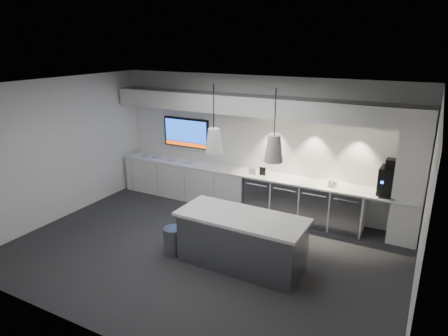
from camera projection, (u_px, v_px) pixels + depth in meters
The scene contains 28 objects.
floor at pixel (202, 252), 7.34m from camera, with size 7.00×7.00×0.00m, color #28282A.
ceiling at pixel (199, 87), 6.43m from camera, with size 7.00×7.00×0.00m, color black.
wall_back at pixel (258, 143), 8.99m from camera, with size 7.00×7.00×0.00m, color white.
wall_front at pixel (93, 234), 4.79m from camera, with size 7.00×7.00×0.00m, color white.
wall_left at pixel (60, 150), 8.45m from camera, with size 7.00×7.00×0.00m, color white.
wall_right at pixel (425, 214), 5.32m from camera, with size 7.00×7.00×0.00m, color white.
back_counter at pixel (252, 173), 8.90m from camera, with size 6.80×0.65×0.04m, color white.
left_base_cabinets at pixel (187, 180), 9.82m from camera, with size 3.30×0.63×0.86m, color white.
fridge_unit_a at pixel (262, 194), 8.93m from camera, with size 0.60×0.61×0.85m, color gray.
fridge_unit_b at pixel (288, 199), 8.65m from camera, with size 0.60×0.61×0.85m, color gray.
fridge_unit_c at pixel (317, 205), 8.37m from camera, with size 0.60×0.61×0.85m, color gray.
fridge_unit_d at pixel (348, 210), 8.08m from camera, with size 0.60×0.61×0.85m, color gray.
backsplash at pixel (310, 148), 8.42m from camera, with size 4.60×0.03×1.30m, color white.
soffit at pixel (254, 105), 8.46m from camera, with size 6.90×0.60×0.40m, color white.
column at pixel (411, 177), 7.36m from camera, with size 0.55×0.55×2.60m, color white.
wall_tv at pixel (186, 132), 9.78m from camera, with size 1.25×0.07×0.72m.
island at pixel (241, 240), 6.78m from camera, with size 2.20×0.97×0.93m.
bin at pixel (173, 241), 7.23m from camera, with size 0.36×0.36×0.50m, color gray.
coffee_machine at pixel (390, 180), 7.56m from camera, with size 0.41×0.57×0.70m.
sign_black at pixel (262, 171), 8.70m from camera, with size 0.14×0.02×0.18m, color black.
sign_white at pixel (252, 171), 8.77m from camera, with size 0.18×0.02×0.14m, color white.
cup_cluster at pixel (333, 183), 8.03m from camera, with size 0.17×0.17×0.15m, color silver, non-canonical shape.
tray_a at pixel (147, 156), 10.14m from camera, with size 0.16×0.16×0.03m, color #A5A5A5.
tray_b at pixel (156, 157), 10.03m from camera, with size 0.16×0.16×0.03m, color #A5A5A5.
tray_c at pixel (172, 160), 9.79m from camera, with size 0.16×0.16×0.03m, color #A5A5A5.
tray_d at pixel (189, 162), 9.60m from camera, with size 0.16×0.16×0.03m, color #A5A5A5.
pendant_left at pixel (214, 141), 6.50m from camera, with size 0.29×0.29×1.11m.
pendant_right at pixel (274, 148), 6.03m from camera, with size 0.29×0.29×1.11m.
Camera 1 is at (3.42, -5.57, 3.71)m, focal length 32.00 mm.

